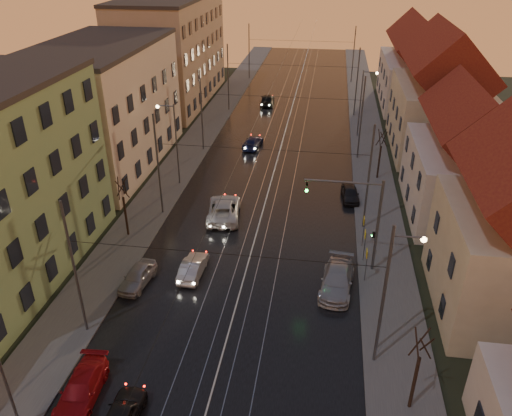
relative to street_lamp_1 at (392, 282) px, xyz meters
The scene contains 37 objects.
road 31.73m from the street_lamp_1, 106.88° to the left, with size 16.00×120.00×0.04m, color black.
sidewalk_left 35.89m from the street_lamp_1, 122.49° to the left, with size 4.00×120.00×0.15m, color #4C4C4C.
sidewalk_right 30.40m from the street_lamp_1, 88.29° to the left, with size 4.00×120.00×0.15m, color #4C4C4C.
tram_rail_0 32.42m from the street_lamp_1, 110.65° to the left, with size 0.06×120.00×0.03m, color gray.
tram_rail_1 31.95m from the street_lamp_1, 108.22° to the left, with size 0.06×120.00×0.03m, color gray.
tram_rail_2 31.51m from the street_lamp_1, 105.53° to the left, with size 0.06×120.00×0.03m, color gray.
tram_rail_3 31.16m from the street_lamp_1, 102.96° to the left, with size 0.06×120.00×0.03m, color gray.
apartment_left_2 35.85m from the street_lamp_1, 137.95° to the left, with size 10.00×20.00×12.00m, color beige.
apartment_left_3 54.92m from the street_lamp_1, 119.00° to the left, with size 10.00×24.00×14.00m, color #958160.
house_right_2 19.66m from the street_lamp_1, 66.32° to the left, with size 9.18×12.24×9.20m.
house_right_3 33.94m from the street_lamp_1, 76.54° to the left, with size 9.18×14.28×11.50m.
house_right_4 51.61m from the street_lamp_1, 81.20° to the left, with size 9.18×16.32×10.00m.
catenary_pole_l_1 17.74m from the street_lamp_1, behind, with size 0.16×0.16×9.00m, color #595B60.
catenary_pole_r_1 1.18m from the street_lamp_1, 116.77° to the right, with size 0.16×0.16×9.00m, color #595B60.
catenary_pole_l_2 22.57m from the street_lamp_1, 141.66° to the left, with size 0.16×0.16×9.00m, color #595B60.
catenary_pole_r_2 14.01m from the street_lamp_1, 92.06° to the left, with size 0.16×0.16×9.00m, color #595B60.
catenary_pole_l_3 33.98m from the street_lamp_1, 121.40° to the left, with size 0.16×0.16×9.00m, color #595B60.
catenary_pole_r_3 29.01m from the street_lamp_1, 91.00° to the left, with size 0.16×0.16×9.00m, color #595B60.
catenary_pole_l_4 47.43m from the street_lamp_1, 111.92° to the left, with size 0.16×0.16×9.00m, color #595B60.
catenary_pole_r_4 44.00m from the street_lamp_1, 90.66° to the left, with size 0.16×0.16×9.00m, color #595B60.
catenary_pole_l_5 64.48m from the street_lamp_1, 105.94° to the left, with size 0.16×0.16×9.00m, color #595B60.
catenary_pole_r_5 62.00m from the street_lamp_1, 90.47° to the left, with size 0.16×0.16×9.00m, color #595B60.
street_lamp_1 is the anchor object (origin of this frame).
street_lamp_2 27.05m from the street_lamp_1, 132.32° to the left, with size 1.75×0.32×8.00m.
street_lamp_3 36.00m from the street_lamp_1, 90.00° to the left, with size 1.75×0.32×8.00m.
traffic_light_mast 8.08m from the street_lamp_1, 97.91° to the left, with size 5.30×0.32×7.20m.
bare_tree_0 21.87m from the street_lamp_1, 152.61° to the left, with size 1.09×1.09×5.11m.
bare_tree_1 4.79m from the street_lamp_1, 74.64° to the right, with size 1.09×1.09×5.11m.
bare_tree_2 24.16m from the street_lamp_1, 86.90° to the left, with size 1.09×1.09×5.11m.
driving_car_1 14.57m from the street_lamp_1, 156.21° to the left, with size 1.36×3.89×1.28m, color #ABABB0.
driving_car_2 19.19m from the street_lamp_1, 130.92° to the left, with size 2.63×5.70×1.58m, color beige.
driving_car_3 33.31m from the street_lamp_1, 111.86° to the left, with size 1.74×4.28×1.24m, color #161B42.
driving_car_4 49.26m from the street_lamp_1, 105.03° to the left, with size 1.85×4.61×1.57m, color black.
parked_left_2 17.27m from the street_lamp_1, 159.69° to the right, with size 1.80×4.44×1.29m, color maroon.
parked_left_3 17.28m from the street_lamp_1, 166.25° to the left, with size 1.52×3.79×1.29m, color #9FA0A5.
parked_right_1 7.33m from the street_lamp_1, 115.86° to the left, with size 2.08×5.12×1.49m, color #AAABAF.
parked_right_2 19.58m from the street_lamp_1, 94.51° to the left, with size 1.48×3.67×1.25m, color black.
Camera 1 is at (5.01, -12.51, 21.16)m, focal length 35.00 mm.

